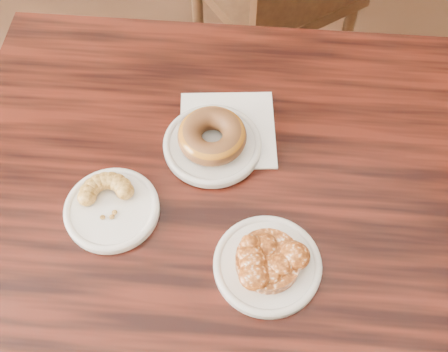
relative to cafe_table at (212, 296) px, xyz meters
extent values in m
cube|color=black|center=(0.00, 0.00, 0.00)|extent=(1.11, 1.11, 0.75)
cube|color=white|center=(0.07, 0.17, 0.38)|extent=(0.20, 0.20, 0.00)
cylinder|color=silver|center=(0.03, 0.13, 0.39)|extent=(0.17, 0.17, 0.01)
cylinder|color=white|center=(-0.15, 0.04, 0.38)|extent=(0.16, 0.16, 0.01)
cylinder|color=silver|center=(0.08, -0.10, 0.38)|extent=(0.17, 0.17, 0.01)
torus|color=#8C5514|center=(0.03, 0.13, 0.41)|extent=(0.12, 0.12, 0.04)
camera|label=1|loc=(-0.06, -0.43, 1.19)|focal=45.00mm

